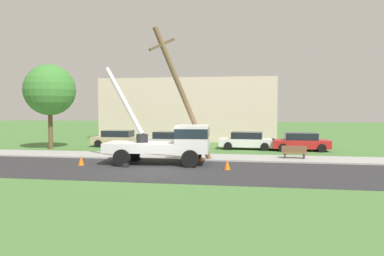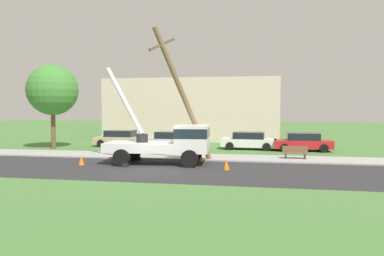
# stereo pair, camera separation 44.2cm
# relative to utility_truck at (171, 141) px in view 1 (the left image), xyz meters

# --- Properties ---
(ground_plane) EXTENTS (120.00, 120.00, 0.00)m
(ground_plane) POSITION_rel_utility_truck_xyz_m (-0.64, 9.88, -1.41)
(ground_plane) COLOR #477538
(road_asphalt) EXTENTS (80.00, 7.30, 0.01)m
(road_asphalt) POSITION_rel_utility_truck_xyz_m (-0.64, -2.12, -1.40)
(road_asphalt) COLOR #2B2B2D
(road_asphalt) RESTS_ON ground
(sidewalk_strip) EXTENTS (80.00, 3.11, 0.10)m
(sidewalk_strip) POSITION_rel_utility_truck_xyz_m (-0.64, 3.08, -1.36)
(sidewalk_strip) COLOR #9E9E99
(sidewalk_strip) RESTS_ON ground
(utility_truck) EXTENTS (6.92, 3.22, 5.98)m
(utility_truck) POSITION_rel_utility_truck_xyz_m (0.00, 0.00, 0.00)
(utility_truck) COLOR silver
(utility_truck) RESTS_ON ground
(leaning_utility_pole) EXTENTS (3.49, 3.09, 8.25)m
(leaning_utility_pole) POSITION_rel_utility_truck_xyz_m (0.55, 0.78, 2.79)
(leaning_utility_pole) COLOR brown
(leaning_utility_pole) RESTS_ON ground
(traffic_cone_ahead) EXTENTS (0.36, 0.36, 0.56)m
(traffic_cone_ahead) POSITION_rel_utility_truck_xyz_m (3.47, -1.49, -1.13)
(traffic_cone_ahead) COLOR orange
(traffic_cone_ahead) RESTS_ON ground
(traffic_cone_behind) EXTENTS (0.36, 0.36, 0.56)m
(traffic_cone_behind) POSITION_rel_utility_truck_xyz_m (-5.15, -1.37, -1.13)
(traffic_cone_behind) COLOR orange
(traffic_cone_behind) RESTS_ON ground
(traffic_cone_curbside) EXTENTS (0.36, 0.36, 0.56)m
(traffic_cone_curbside) POSITION_rel_utility_truck_xyz_m (1.56, 1.42, -1.13)
(traffic_cone_curbside) COLOR orange
(traffic_cone_curbside) RESTS_ON ground
(parked_sedan_tan) EXTENTS (4.42, 2.05, 1.42)m
(parked_sedan_tan) POSITION_rel_utility_truck_xyz_m (-6.85, 9.20, -0.70)
(parked_sedan_tan) COLOR tan
(parked_sedan_tan) RESTS_ON ground
(parked_sedan_silver) EXTENTS (4.54, 2.26, 1.42)m
(parked_sedan_silver) POSITION_rel_utility_truck_xyz_m (-1.95, 8.11, -0.70)
(parked_sedan_silver) COLOR #B7B7BF
(parked_sedan_silver) RESTS_ON ground
(parked_sedan_white) EXTENTS (4.49, 2.17, 1.42)m
(parked_sedan_white) POSITION_rel_utility_truck_xyz_m (4.33, 8.94, -0.70)
(parked_sedan_white) COLOR silver
(parked_sedan_white) RESTS_ON ground
(parked_sedan_red) EXTENTS (4.45, 2.10, 1.42)m
(parked_sedan_red) POSITION_rel_utility_truck_xyz_m (8.52, 8.53, -0.70)
(parked_sedan_red) COLOR #B21E1E
(parked_sedan_red) RESTS_ON ground
(park_bench) EXTENTS (1.60, 0.45, 0.90)m
(park_bench) POSITION_rel_utility_truck_xyz_m (7.50, 3.14, -0.95)
(park_bench) COLOR brown
(park_bench) RESTS_ON ground
(roadside_tree_near) EXTENTS (4.14, 4.14, 6.92)m
(roadside_tree_near) POSITION_rel_utility_truck_xyz_m (-11.56, 6.33, 3.42)
(roadside_tree_near) COLOR brown
(roadside_tree_near) RESTS_ON ground
(lowrise_building_backdrop) EXTENTS (18.00, 6.00, 6.40)m
(lowrise_building_backdrop) POSITION_rel_utility_truck_xyz_m (-1.95, 17.48, 1.79)
(lowrise_building_backdrop) COLOR beige
(lowrise_building_backdrop) RESTS_ON ground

